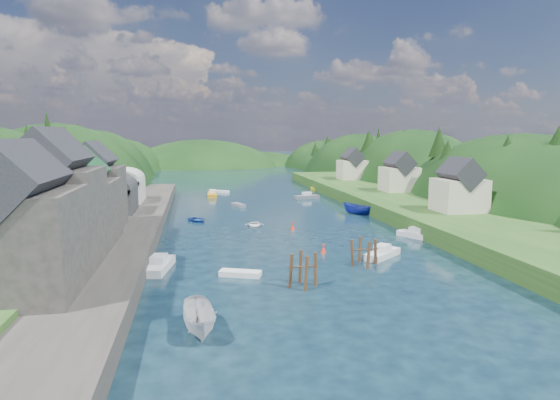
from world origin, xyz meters
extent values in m
plane|color=black|center=(0.00, 50.00, 0.00)|extent=(600.00, 600.00, 0.00)
ellipsoid|color=black|center=(-45.00, 75.00, -9.10)|extent=(44.00, 75.56, 52.00)
ellipsoid|color=black|center=(-45.00, 118.00, -8.43)|extent=(44.00, 75.56, 48.19)
ellipsoid|color=black|center=(-45.00, 160.00, -6.82)|extent=(44.00, 75.56, 39.00)
ellipsoid|color=black|center=(45.00, 32.00, -7.78)|extent=(36.00, 75.56, 44.49)
ellipsoid|color=black|center=(45.00, 75.00, -8.40)|extent=(36.00, 75.56, 48.00)
ellipsoid|color=black|center=(45.00, 118.00, -7.78)|extent=(36.00, 75.56, 44.49)
ellipsoid|color=black|center=(45.00, 160.00, -6.30)|extent=(36.00, 75.56, 36.00)
ellipsoid|color=black|center=(-10.00, 170.00, -10.00)|extent=(80.00, 60.00, 44.00)
ellipsoid|color=black|center=(18.00, 180.00, -12.00)|extent=(70.00, 56.00, 36.00)
cone|color=black|center=(-36.42, 38.84, 13.22)|extent=(3.35, 3.35, 9.42)
cone|color=black|center=(-41.91, 45.98, 12.61)|extent=(4.18, 4.18, 6.73)
cone|color=black|center=(-40.53, 65.64, 12.85)|extent=(4.73, 4.73, 6.16)
cone|color=black|center=(-40.12, 75.35, 13.25)|extent=(4.34, 4.34, 7.30)
cone|color=black|center=(-39.83, 80.92, 8.76)|extent=(5.28, 5.28, 5.85)
cone|color=black|center=(-40.52, 96.20, 11.89)|extent=(4.77, 4.77, 5.70)
cone|color=black|center=(-37.32, 100.13, 8.80)|extent=(4.07, 4.07, 5.62)
cone|color=black|center=(-39.89, 117.02, 9.59)|extent=(4.56, 4.56, 7.77)
cone|color=black|center=(-43.42, 124.80, 7.85)|extent=(4.75, 4.75, 5.04)
cone|color=black|center=(-40.77, 136.44, 8.97)|extent=(4.27, 4.27, 7.23)
cone|color=black|center=(42.09, 20.16, 12.68)|extent=(5.24, 5.24, 5.97)
cone|color=black|center=(38.33, 26.82, 11.00)|extent=(5.03, 5.03, 6.38)
cone|color=black|center=(35.81, 41.22, 9.89)|extent=(5.29, 5.29, 6.52)
cone|color=black|center=(37.29, 47.40, 12.64)|extent=(4.07, 4.07, 6.31)
cone|color=black|center=(41.65, 61.84, 8.39)|extent=(3.40, 3.40, 6.25)
cone|color=black|center=(40.97, 72.26, 11.14)|extent=(4.94, 4.94, 8.23)
cone|color=black|center=(35.53, 82.77, 12.21)|extent=(5.25, 5.25, 6.33)
cone|color=black|center=(42.69, 93.60, 12.33)|extent=(3.36, 3.36, 7.73)
cone|color=black|center=(43.72, 105.80, 11.06)|extent=(4.57, 4.57, 7.81)
cone|color=black|center=(41.92, 118.52, 9.05)|extent=(3.59, 3.59, 6.22)
cone|color=black|center=(36.85, 129.42, 11.22)|extent=(4.14, 4.14, 5.25)
cone|color=black|center=(34.27, 138.05, 8.39)|extent=(3.83, 3.83, 5.48)
cube|color=#2D2B28|center=(-24.00, 20.00, 1.00)|extent=(12.00, 110.00, 2.00)
cube|color=#234719|center=(-31.00, 20.00, 1.25)|extent=(12.00, 110.00, 2.50)
cube|color=#2D2B28|center=(-26.00, -6.00, 6.00)|extent=(8.00, 9.00, 8.00)
cube|color=black|center=(-26.00, -6.00, 10.96)|extent=(5.88, 9.36, 5.88)
cube|color=#2D2B28|center=(-26.00, 3.00, 6.50)|extent=(8.00, 9.00, 9.00)
cube|color=black|center=(-26.00, 3.00, 11.96)|extent=(5.88, 9.36, 5.88)
cube|color=#2D2B28|center=(-26.00, 12.00, 5.50)|extent=(8.00, 9.00, 7.00)
cube|color=#1E592D|center=(-26.00, 12.00, 9.96)|extent=(5.88, 9.36, 5.88)
cube|color=#2D2B28|center=(-26.00, 21.00, 6.00)|extent=(7.00, 8.00, 8.00)
cube|color=black|center=(-26.00, 21.00, 10.84)|extent=(5.15, 8.32, 5.15)
cube|color=#2D2D30|center=(-26.00, 33.00, 4.00)|extent=(7.00, 9.00, 4.00)
cylinder|color=#2D2D30|center=(-26.00, 33.00, 6.00)|extent=(7.00, 9.00, 7.00)
cube|color=#B2B2A8|center=(-26.00, 45.00, 4.00)|extent=(7.00, 9.00, 4.00)
cylinder|color=#B2B2A8|center=(-26.00, 45.00, 6.00)|extent=(7.00, 9.00, 7.00)
cube|color=#234719|center=(25.00, 40.00, 1.20)|extent=(16.00, 120.00, 2.40)
cube|color=beige|center=(27.00, 22.00, 4.90)|extent=(7.00, 6.00, 5.00)
cube|color=black|center=(27.00, 22.00, 8.24)|extent=(5.15, 6.24, 5.15)
cube|color=beige|center=(29.00, 48.00, 4.90)|extent=(7.00, 6.00, 5.00)
cube|color=black|center=(29.00, 48.00, 8.24)|extent=(5.15, 6.24, 5.15)
cube|color=beige|center=(28.00, 75.00, 4.90)|extent=(7.00, 6.00, 5.00)
cube|color=black|center=(28.00, 75.00, 8.24)|extent=(5.15, 6.24, 5.15)
cylinder|color=#382314|center=(-2.06, -2.03, 1.32)|extent=(0.32, 0.32, 3.84)
cylinder|color=#382314|center=(-3.25, -0.84, 1.32)|extent=(0.32, 0.32, 3.84)
cylinder|color=#382314|center=(-4.45, -2.03, 1.32)|extent=(0.32, 0.32, 3.84)
cylinder|color=#382314|center=(-3.25, -3.23, 1.32)|extent=(0.32, 0.32, 3.84)
cylinder|color=#382314|center=(-3.25, -2.03, 1.94)|extent=(2.87, 0.16, 0.16)
cylinder|color=#382314|center=(6.29, 3.94, 1.15)|extent=(0.32, 0.32, 3.50)
cylinder|color=#382314|center=(4.96, 5.26, 1.15)|extent=(0.32, 0.32, 3.50)
cylinder|color=#382314|center=(3.64, 3.94, 1.15)|extent=(0.32, 0.32, 3.50)
cylinder|color=#382314|center=(4.96, 2.61, 1.15)|extent=(0.32, 0.32, 3.50)
cylinder|color=#382314|center=(4.96, 3.94, 1.74)|extent=(3.18, 0.16, 0.16)
cone|color=red|center=(2.04, 9.85, 0.45)|extent=(0.70, 0.70, 0.90)
sphere|color=red|center=(2.04, 9.85, 0.95)|extent=(0.30, 0.30, 0.30)
cone|color=red|center=(1.24, 24.16, 0.45)|extent=(0.70, 0.70, 0.90)
sphere|color=red|center=(1.24, 24.16, 0.95)|extent=(0.30, 0.30, 0.30)
cube|color=white|center=(-7.08, 71.16, 0.28)|extent=(4.50, 3.57, 0.62)
cube|color=gold|center=(17.00, 73.58, 0.25)|extent=(2.20, 4.09, 0.55)
cube|color=silver|center=(8.20, 6.63, 0.36)|extent=(5.63, 5.17, 0.81)
cube|color=silver|center=(8.20, 6.63, 1.16)|extent=(2.40, 2.32, 0.70)
imported|color=navy|center=(15.43, 35.10, 0.96)|extent=(5.76, 5.41, 2.22)
cube|color=#C58917|center=(-9.24, 64.54, 0.40)|extent=(2.34, 6.36, 0.88)
cube|color=silver|center=(-9.24, 64.54, 1.23)|extent=(1.54, 2.26, 0.70)
imported|color=silver|center=(-12.91, -10.93, 1.01)|extent=(2.78, 6.18, 2.32)
cube|color=silver|center=(-17.00, 6.04, 0.40)|extent=(3.20, 6.57, 0.88)
cube|color=silver|center=(-17.00, 6.04, 1.23)|extent=(1.83, 2.43, 0.70)
cube|color=silver|center=(-8.75, 2.33, 0.26)|extent=(4.40, 2.80, 0.59)
cube|color=silver|center=(17.00, 15.60, 0.35)|extent=(4.33, 5.65, 0.77)
cube|color=silver|center=(17.00, 15.60, 1.12)|extent=(2.06, 2.30, 0.70)
cube|color=slate|center=(-4.66, 48.57, 0.26)|extent=(2.76, 4.41, 0.59)
imported|color=navy|center=(-12.93, 33.55, 0.28)|extent=(4.75, 5.13, 0.87)
imported|color=white|center=(-4.12, 27.46, 0.28)|extent=(3.42, 4.44, 0.85)
cube|color=#585D65|center=(11.36, 57.13, 0.35)|extent=(5.75, 2.91, 0.77)
cube|color=silver|center=(11.36, 57.13, 1.12)|extent=(2.14, 1.64, 0.70)
camera|label=1|loc=(-12.97, -43.36, 14.19)|focal=30.00mm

